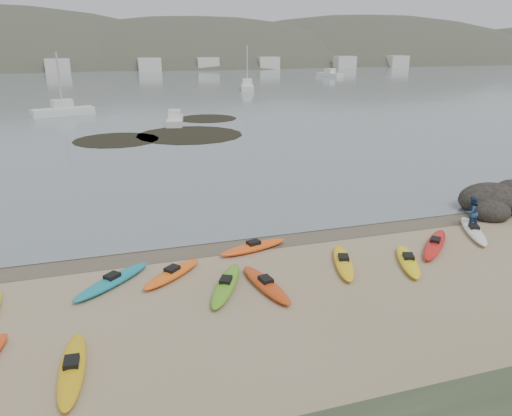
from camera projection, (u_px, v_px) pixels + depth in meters
name	position (u px, v px, depth m)	size (l,w,h in m)	color
ground	(256.00, 238.00, 23.24)	(600.00, 600.00, 0.00)	tan
wet_sand	(258.00, 241.00, 22.97)	(60.00, 60.00, 0.00)	brown
water	(102.00, 58.00, 294.41)	(1200.00, 1200.00, 0.00)	slate
kayaks	(254.00, 277.00, 19.05)	(22.61, 9.25, 0.34)	red
person_east	(471.00, 212.00, 24.30)	(0.79, 0.62, 1.63)	navy
rock_cluster	(501.00, 205.00, 27.21)	(5.26, 3.86, 1.76)	black
kelp_mats	(175.00, 132.00, 50.61)	(18.43, 18.94, 0.04)	black
moored_boats	(169.00, 88.00, 92.69)	(92.99, 74.98, 1.19)	silver
far_hills	(206.00, 102.00, 214.95)	(550.00, 135.00, 80.00)	#384235
far_town	(133.00, 65.00, 155.40)	(199.00, 5.00, 4.00)	beige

